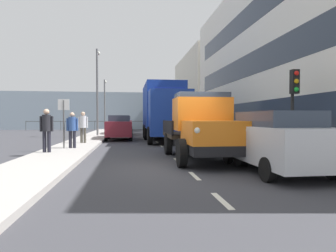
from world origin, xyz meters
name	(u,v)px	position (x,y,z in m)	size (l,w,h in m)	color
ground_plane	(157,142)	(0.00, -9.87, 0.00)	(80.00, 80.00, 0.00)	#38383D
sidewalk_left	(223,140)	(-4.48, -9.87, 0.07)	(2.17, 36.52, 0.15)	#9E9993
sidewalk_right	(85,141)	(4.48, -9.87, 0.07)	(2.17, 36.52, 0.15)	#9E9993
road_centreline_markings	(157,142)	(0.00, -9.67, 0.00)	(0.12, 33.16, 0.01)	silver
building_terrace	(315,56)	(-9.67, -7.89, 5.38)	(8.25, 25.96, 10.75)	silver
building_far_block	(214,93)	(-9.68, -29.84, 4.94)	(8.24, 15.97, 9.88)	beige
sea_horizon	(143,111)	(0.00, -31.13, 2.50)	(80.00, 0.80, 5.00)	#8C9EAD
seawall_railing	(144,123)	(0.00, -27.53, 0.92)	(28.08, 0.08, 1.20)	#4C5156
truck_vintage_orange	(202,128)	(-0.86, -1.36, 1.18)	(2.17, 5.64, 2.43)	black
lorry_cargo_blue	(164,110)	(-0.58, -10.63, 2.08)	(2.58, 8.20, 3.87)	#193899
car_silver_kerbside_near	(274,140)	(-2.44, 0.86, 0.90)	(1.93, 4.56, 1.72)	#B7BABF
car_white_kerbside_1	(214,131)	(-2.44, -5.16, 0.90)	(1.81, 4.46, 1.72)	white
car_teal_kerbside_2	(189,127)	(-2.44, -11.35, 0.90)	(1.81, 4.23, 1.72)	#1E6670
car_black_kerbside_3	(176,125)	(-2.44, -17.26, 0.90)	(1.84, 4.44, 1.72)	black
car_maroon_oppositeside_0	(119,127)	(2.44, -11.86, 0.89)	(1.81, 4.16, 1.72)	maroon
car_red_oppositeside_1	(122,125)	(2.44, -17.88, 0.90)	(1.89, 4.22, 1.72)	#B21E1E
car_navy_oppositeside_2	(123,124)	(2.44, -23.63, 0.90)	(1.94, 4.07, 1.72)	navy
pedestrian_with_bag	(47,127)	(5.04, -3.43, 1.18)	(0.53, 0.34, 1.75)	black
pedestrian_in_dark_coat	(72,127)	(4.34, -5.03, 1.12)	(0.53, 0.34, 1.65)	black
pedestrian_strolling	(83,125)	(4.29, -7.79, 1.17)	(0.53, 0.34, 1.73)	#4C473D
traffic_light_near	(294,93)	(-4.44, -1.44, 2.47)	(0.28, 0.41, 3.20)	black
lamp_post_promenade	(97,85)	(4.28, -15.05, 4.22)	(0.32, 1.14, 6.88)	#59595B
lamp_post_far	(105,100)	(4.63, -25.81, 3.68)	(0.32, 1.14, 5.86)	#59595B
street_sign	(64,115)	(4.71, -4.97, 1.68)	(0.50, 0.07, 2.25)	#4C4C4C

